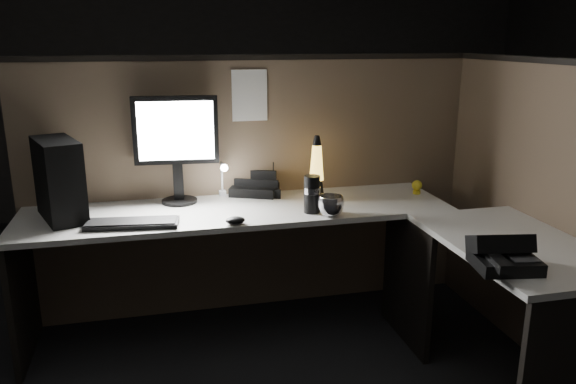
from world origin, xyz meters
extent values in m
plane|color=#282623|center=(0.00, 3.00, 1.35)|extent=(6.00, 0.00, 6.00)
cube|color=brown|center=(0.00, 0.93, 0.75)|extent=(2.66, 0.06, 1.50)
cube|color=brown|center=(1.33, 0.10, 0.75)|extent=(0.06, 1.66, 1.50)
cube|color=beige|center=(-0.15, 0.60, 0.71)|extent=(2.30, 0.60, 0.03)
cube|color=beige|center=(1.00, -0.20, 0.71)|extent=(0.60, 1.00, 0.03)
cube|color=black|center=(-1.28, 0.60, 0.35)|extent=(0.03, 0.55, 0.70)
cube|color=black|center=(0.72, 0.30, 0.35)|extent=(0.03, 0.55, 0.70)
cube|color=black|center=(-1.05, 0.64, 0.93)|extent=(0.30, 0.42, 0.41)
cylinder|color=black|center=(-0.45, 0.79, 0.74)|extent=(0.20, 0.20, 0.02)
cube|color=black|center=(-0.45, 0.81, 0.86)|extent=(0.06, 0.05, 0.22)
cube|color=black|center=(-0.45, 0.81, 1.14)|extent=(0.46, 0.08, 0.37)
cube|color=white|center=(-0.45, 0.79, 1.14)|extent=(0.40, 0.04, 0.32)
cube|color=black|center=(-0.70, 0.43, 0.74)|extent=(0.46, 0.20, 0.02)
ellipsoid|color=black|center=(-0.20, 0.34, 0.75)|extent=(0.10, 0.08, 0.04)
cube|color=white|center=(-0.20, 0.88, 0.74)|extent=(0.04, 0.05, 0.03)
cylinder|color=white|center=(-0.20, 0.88, 0.84)|extent=(0.01, 0.01, 0.17)
cylinder|color=white|center=(-0.20, 0.82, 0.93)|extent=(0.01, 0.11, 0.01)
sphere|color=white|center=(-0.20, 0.76, 0.92)|extent=(0.04, 0.04, 0.04)
cube|color=black|center=(-0.01, 0.88, 0.76)|extent=(0.33, 0.32, 0.05)
cube|color=black|center=(-0.01, 0.84, 0.80)|extent=(0.25, 0.12, 0.09)
cube|color=black|center=(-0.01, 0.96, 0.84)|extent=(0.25, 0.12, 0.18)
cone|color=black|center=(0.31, 0.67, 0.79)|extent=(0.10, 0.10, 0.12)
cone|color=yellow|center=(0.31, 0.67, 0.95)|extent=(0.08, 0.08, 0.20)
sphere|color=#9B6816|center=(0.31, 0.67, 0.88)|extent=(0.04, 0.04, 0.04)
sphere|color=#9B6816|center=(0.31, 0.67, 0.95)|extent=(0.03, 0.03, 0.03)
cone|color=black|center=(0.31, 0.67, 1.07)|extent=(0.05, 0.05, 0.05)
cylinder|color=black|center=(0.22, 0.44, 0.83)|extent=(0.09, 0.09, 0.20)
imported|color=#BBBAC1|center=(0.30, 0.36, 0.78)|extent=(0.14, 0.14, 0.11)
sphere|color=yellow|center=(0.92, 0.65, 0.78)|extent=(0.06, 0.06, 0.06)
cube|color=white|center=(-0.03, 0.90, 1.30)|extent=(0.20, 0.00, 0.29)
cube|color=black|center=(0.77, -0.46, 0.76)|extent=(0.27, 0.25, 0.05)
cube|color=black|center=(0.77, -0.42, 0.82)|extent=(0.26, 0.18, 0.11)
cube|color=black|center=(0.69, -0.51, 0.79)|extent=(0.08, 0.18, 0.04)
cube|color=#3F3F42|center=(0.82, -0.49, 0.79)|extent=(0.12, 0.12, 0.00)
camera|label=1|loc=(-0.56, -2.28, 1.63)|focal=35.00mm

